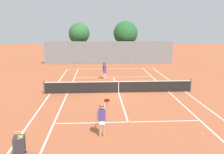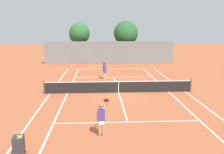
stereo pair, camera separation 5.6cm
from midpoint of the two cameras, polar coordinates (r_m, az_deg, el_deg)
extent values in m
plane|color=#B25B38|center=(20.29, 1.58, -3.59)|extent=(120.00, 120.00, 0.00)
cube|color=silver|center=(31.91, -0.18, 1.93)|extent=(11.00, 0.10, 0.01)
cube|color=silver|center=(20.59, -13.89, -3.70)|extent=(0.10, 23.80, 0.01)
cube|color=silver|center=(21.45, 16.41, -3.23)|extent=(0.10, 23.80, 0.01)
cube|color=silver|center=(20.38, -10.10, -3.69)|extent=(0.10, 23.80, 0.01)
cube|color=silver|center=(21.03, 12.88, -3.33)|extent=(0.10, 23.80, 0.01)
cube|color=silver|center=(14.24, 3.74, -10.23)|extent=(8.26, 0.10, 0.01)
cube|color=silver|center=(26.51, 0.44, -0.02)|extent=(8.26, 0.10, 0.01)
cube|color=silver|center=(20.29, 1.58, -3.58)|extent=(0.10, 12.80, 0.01)
cylinder|color=#474C47|center=(20.55, -15.20, -2.26)|extent=(0.10, 0.10, 1.07)
cylinder|color=#474C47|center=(21.48, 17.62, -1.82)|extent=(0.10, 0.10, 1.07)
cube|color=black|center=(20.18, 1.59, -2.31)|extent=(11.90, 0.02, 0.89)
cube|color=white|center=(20.07, 1.59, -1.05)|extent=(11.90, 0.03, 0.06)
cube|color=white|center=(20.18, 1.59, -2.37)|extent=(0.05, 0.03, 0.89)
cube|color=#2D2D33|center=(11.21, -20.45, -14.21)|extent=(0.53, 0.63, 0.64)
cylinder|color=#B7B7BC|center=(11.57, -19.16, -15.34)|extent=(0.02, 0.02, 0.16)
cylinder|color=black|center=(11.62, -19.13, -15.81)|extent=(0.10, 0.05, 0.10)
cylinder|color=#B7B7BC|center=(11.62, -21.17, -15.37)|extent=(0.02, 0.02, 0.16)
cylinder|color=black|center=(11.67, -21.13, -15.83)|extent=(0.10, 0.05, 0.10)
cylinder|color=#B7B7BC|center=(11.35, -20.40, -11.56)|extent=(0.44, 0.10, 0.02)
sphere|color=#D1DB33|center=(11.18, -19.79, -12.46)|extent=(0.07, 0.07, 0.07)
sphere|color=#D1DB33|center=(11.14, -19.82, -12.70)|extent=(0.07, 0.07, 0.07)
sphere|color=#D1DB33|center=(11.08, -19.87, -12.78)|extent=(0.07, 0.07, 0.07)
sphere|color=#D1DB33|center=(11.01, -19.86, -12.88)|extent=(0.07, 0.07, 0.07)
sphere|color=#D1DB33|center=(10.95, -19.94, -13.13)|extent=(0.07, 0.07, 0.07)
sphere|color=#D1DB33|center=(11.21, -20.13, -12.55)|extent=(0.07, 0.07, 0.07)
sphere|color=#D1DB33|center=(11.13, -20.19, -12.56)|extent=(0.07, 0.07, 0.07)
sphere|color=#D1DB33|center=(11.07, -20.18, -12.73)|extent=(0.07, 0.07, 0.07)
sphere|color=#D1DB33|center=(11.02, -20.20, -12.84)|extent=(0.07, 0.07, 0.07)
sphere|color=#D1DB33|center=(10.96, -20.30, -13.11)|extent=(0.07, 0.07, 0.07)
sphere|color=#D1DB33|center=(11.21, -20.51, -12.50)|extent=(0.07, 0.07, 0.07)
sphere|color=#D1DB33|center=(11.14, -20.49, -12.60)|extent=(0.07, 0.07, 0.07)
sphere|color=#D1DB33|center=(11.10, -20.53, -12.85)|extent=(0.07, 0.07, 0.07)
sphere|color=#D1DB33|center=(11.03, -20.59, -12.99)|extent=(0.07, 0.07, 0.07)
sphere|color=#D1DB33|center=(10.97, -20.64, -13.02)|extent=(0.07, 0.07, 0.07)
sphere|color=#D1DB33|center=(11.22, -20.87, -12.59)|extent=(0.07, 0.07, 0.07)
cylinder|color=tan|center=(12.34, -2.71, -11.66)|extent=(0.13, 0.13, 0.82)
cylinder|color=tan|center=(12.35, -1.85, -11.65)|extent=(0.13, 0.13, 0.82)
cube|color=white|center=(12.22, -2.29, -10.23)|extent=(0.28, 0.18, 0.24)
cube|color=#4C388C|center=(12.09, -2.31, -8.64)|extent=(0.34, 0.20, 0.56)
sphere|color=tan|center=(11.96, -2.32, -6.89)|extent=(0.22, 0.22, 0.22)
cylinder|color=black|center=(11.94, -2.32, -6.59)|extent=(0.23, 0.23, 0.02)
cylinder|color=tan|center=(12.11, -3.36, -8.93)|extent=(0.08, 0.08, 0.52)
cylinder|color=tan|center=(12.13, -1.72, -7.12)|extent=(0.09, 0.46, 0.35)
cylinder|color=maroon|center=(12.33, -1.16, -6.02)|extent=(0.03, 0.25, 0.22)
cylinder|color=maroon|center=(12.42, -1.19, -5.37)|extent=(0.28, 0.20, 0.23)
cylinder|color=#D8A884|center=(25.50, -1.42, 0.45)|extent=(0.13, 0.13, 0.82)
cylinder|color=#D8A884|center=(25.43, -1.79, 0.42)|extent=(0.13, 0.13, 0.82)
cube|color=#334C8C|center=(25.40, -1.61, 1.17)|extent=(0.32, 0.27, 0.24)
cube|color=#4C388C|center=(25.34, -1.61, 1.97)|extent=(0.39, 0.31, 0.56)
sphere|color=#D8A884|center=(25.28, -1.62, 2.84)|extent=(0.22, 0.22, 0.22)
cylinder|color=black|center=(25.27, -1.62, 2.99)|extent=(0.23, 0.23, 0.02)
cylinder|color=#D8A884|center=(25.43, -1.15, 1.87)|extent=(0.08, 0.08, 0.52)
cylinder|color=#D8A884|center=(25.12, -1.77, 2.56)|extent=(0.23, 0.46, 0.35)
cylinder|color=black|center=(24.81, -1.83, 2.82)|extent=(0.12, 0.25, 0.22)
cylinder|color=black|center=(24.68, -1.73, 3.03)|extent=(0.33, 0.28, 0.23)
sphere|color=#D1DB33|center=(16.95, -13.27, -6.82)|extent=(0.07, 0.07, 0.07)
sphere|color=#D1DB33|center=(13.33, 19.92, -12.32)|extent=(0.07, 0.07, 0.07)
cylinder|color=gray|center=(36.81, -15.15, 5.35)|extent=(0.08, 0.08, 3.25)
cylinder|color=gray|center=(36.30, -10.37, 5.48)|extent=(0.08, 0.08, 3.25)
cylinder|color=gray|center=(36.05, -5.48, 5.57)|extent=(0.08, 0.08, 3.25)
cylinder|color=gray|center=(36.05, -0.55, 5.62)|extent=(0.08, 0.08, 3.25)
cylinder|color=gray|center=(36.33, 4.34, 5.63)|extent=(0.08, 0.08, 3.25)
cylinder|color=gray|center=(36.85, 9.12, 5.60)|extent=(0.08, 0.08, 3.25)
cylinder|color=gray|center=(37.63, 13.74, 5.54)|extent=(0.08, 0.08, 3.25)
cube|color=slate|center=(36.05, -0.55, 5.62)|extent=(18.50, 0.02, 3.21)
cylinder|color=brown|center=(39.43, -7.30, 5.95)|extent=(0.29, 0.29, 3.16)
sphere|color=#2D6B33|center=(39.27, -7.40, 9.88)|extent=(3.21, 3.21, 3.21)
sphere|color=#2D6B33|center=(39.19, -8.23, 9.27)|extent=(1.99, 1.99, 1.99)
cylinder|color=brown|center=(38.25, 3.19, 5.79)|extent=(0.24, 0.24, 3.06)
sphere|color=#26602D|center=(38.08, 3.24, 9.98)|extent=(3.64, 3.64, 3.64)
sphere|color=#26602D|center=(38.50, 3.90, 9.31)|extent=(2.12, 2.12, 2.12)
camera|label=1|loc=(0.03, -89.93, 0.01)|focal=40.00mm
camera|label=2|loc=(0.03, 90.07, -0.01)|focal=40.00mm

